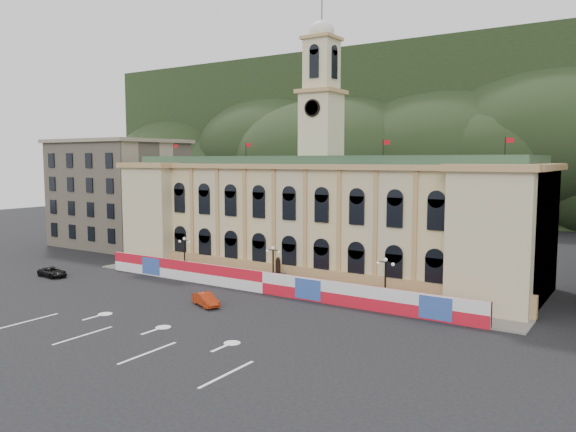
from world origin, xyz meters
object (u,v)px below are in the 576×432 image
Objects in this scene: red_sedan at (206,300)px; black_suv at (53,272)px; statue at (278,278)px; lamp_center at (273,264)px.

black_suv is (-26.35, 0.08, -0.05)m from red_sedan.
statue is 0.86× the size of red_sedan.
black_suv is at bearing -159.23° from statue.
red_sedan is at bearing -100.28° from lamp_center.
black_suv is at bearing -161.03° from lamp_center.
statue is at bearing 90.00° from lamp_center.
lamp_center is at bearing -90.00° from statue.
black_suv is (-28.11, -10.66, -0.57)m from statue.
lamp_center is (0.00, -1.00, 1.89)m from statue.
statue is 10.90m from red_sedan.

